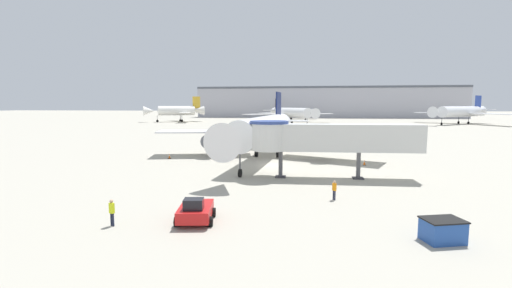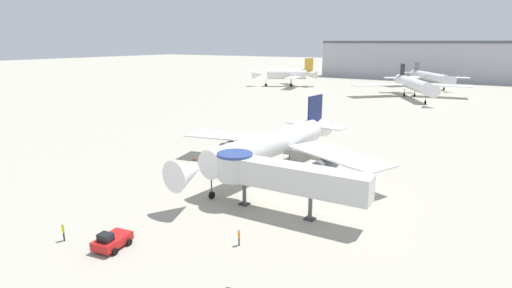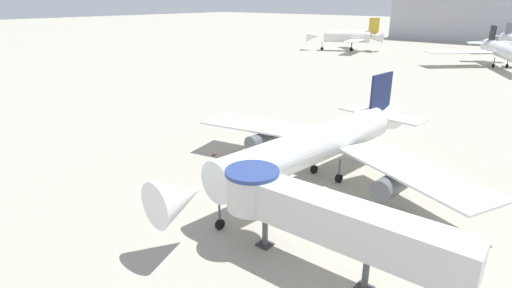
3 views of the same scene
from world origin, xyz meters
TOP-DOWN VIEW (x-y plane):
  - ground_plane at (0.00, 0.00)m, footprint 800.00×800.00m
  - main_airplane at (-1.43, 4.09)m, footprint 34.20×33.42m
  - jet_bridge at (5.86, -7.49)m, footprint 17.71×4.10m
  - pushback_tug_red at (-3.11, -22.50)m, footprint 2.78×3.66m
  - traffic_cone_port_wing at (-15.03, 2.98)m, footprint 0.44×0.44m
  - traffic_cone_starboard_wing at (11.85, 1.08)m, footprint 0.42×0.42m
  - ground_crew_marshaller at (-8.14, -23.94)m, footprint 0.38×0.31m
  - ground_crew_wing_walker at (6.47, -15.94)m, footprint 0.34×0.35m
  - background_jet_gold_tail at (-52.47, 107.12)m, footprint 25.66×25.41m
  - background_jet_black_tail at (-0.51, 97.36)m, footprint 36.86×36.21m
  - background_jet_gray_tail at (-1.63, 137.50)m, footprint 31.53×33.08m
  - terminal_building at (19.04, 175.00)m, footprint 157.04×28.03m

SIDE VIEW (x-z plane):
  - ground_plane at x=0.00m, z-range 0.00..0.00m
  - traffic_cone_starboard_wing at x=11.85m, z-range -0.02..0.68m
  - traffic_cone_port_wing at x=-15.03m, z-range -0.02..0.72m
  - pushback_tug_red at x=-3.11m, z-range -0.13..1.63m
  - ground_crew_wing_walker at x=6.47m, z-range 0.12..1.73m
  - ground_crew_marshaller at x=-8.14m, z-range 0.13..1.88m
  - main_airplane at x=-1.43m, z-range -0.77..9.13m
  - background_jet_gray_tail at x=-1.63m, z-range -0.56..8.94m
  - jet_bridge at x=5.86m, z-range 1.33..7.35m
  - background_jet_black_tail at x=-0.51m, z-range -0.65..9.88m
  - background_jet_gold_tail at x=-52.47m, z-range -0.73..10.86m
  - terminal_building at x=19.04m, z-range 0.01..18.71m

